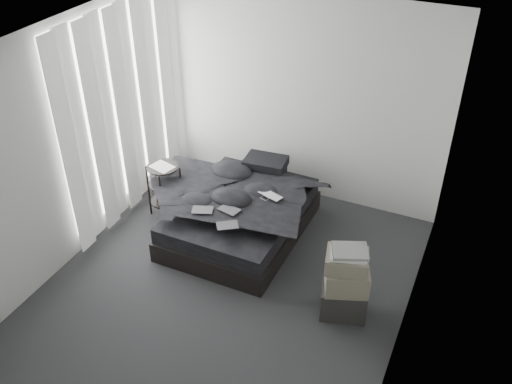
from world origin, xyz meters
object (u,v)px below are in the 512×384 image
at_px(laptop, 268,192).
at_px(box_lower, 343,300).
at_px(side_stand, 165,191).
at_px(bed, 240,225).

xyz_separation_m(laptop, box_lower, (1.16, -0.77, -0.49)).
height_order(laptop, side_stand, side_stand).
bearing_deg(box_lower, side_stand, 164.40).
distance_m(side_stand, box_lower, 2.58).
bearing_deg(laptop, bed, -154.50).
bearing_deg(side_stand, laptop, 3.56).
relative_size(laptop, side_stand, 0.41).
bearing_deg(side_stand, bed, 2.46).
bearing_deg(box_lower, laptop, 146.20).
bearing_deg(bed, side_stand, -176.89).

